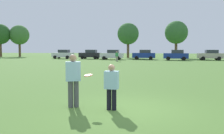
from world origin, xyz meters
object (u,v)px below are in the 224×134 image
Objects in this scene: parked_car_far_right at (210,55)px; bystander_far_jogger at (117,56)px; traffic_cone at (75,77)px; parked_car_mid_left at (90,54)px; frisbee at (88,75)px; player_defender at (112,85)px; parked_car_near_right at (176,55)px; parked_car_near_left at (63,54)px; parked_car_mid_right at (144,55)px; player_thrower at (73,78)px; parked_car_center at (112,55)px.

parked_car_far_right reaches higher than bystander_far_jogger.
parked_car_mid_left is at bearing 105.67° from traffic_cone.
frisbee is 7.56m from traffic_cone.
player_defender is 36.34m from parked_car_near_right.
parked_car_mid_right is at bearing -2.21° from parked_car_near_left.
player_thrower is at bearing -88.98° from parked_car_mid_right.
player_thrower is 0.43× the size of parked_car_mid_right.
parked_car_mid_left is 22.30m from parked_car_far_right.
traffic_cone is at bearing -104.28° from parked_car_near_right.
parked_car_far_right is at bearing 66.65° from traffic_cone.
parked_car_far_right is (28.03, -0.50, 0.00)m from parked_car_near_left.
parked_car_center is at bearing -175.04° from parked_car_far_right.
parked_car_center is at bearing 108.54° from bystander_far_jogger.
parked_car_near_left is at bearing -179.37° from parked_car_mid_left.
parked_car_center is 5.95m from parked_car_mid_right.
parked_car_center is (-7.82, 36.38, 0.09)m from player_defender.
parked_car_mid_right is (1.80, 30.95, 0.69)m from traffic_cone.
frisbee is 0.06× the size of parked_car_near_right.
player_defender is at bearing -64.33° from parked_car_near_left.
traffic_cone is 0.11× the size of parked_car_far_right.
player_thrower is 37.65m from parked_car_mid_right.
parked_car_near_right reaches higher than frisbee.
parked_car_near_left is (-14.61, 31.58, 0.69)m from traffic_cone.
player_defender is 0.35× the size of parked_car_mid_right.
parked_car_near_right is (3.64, 36.16, 0.09)m from player_defender.
player_defender is at bearing -79.24° from bystander_far_jogger.
parked_car_near_right is (7.47, 29.35, 0.69)m from traffic_cone.
bystander_far_jogger is (-4.36, 30.01, -0.12)m from player_thrower.
parked_car_center is at bearing -10.70° from parked_car_near_left.
player_thrower is 0.43× the size of parked_car_near_right.
parked_car_far_right is (10.95, 37.78, -0.10)m from player_thrower.
player_thrower reaches higher than frisbee.
parked_car_far_right is at bearing 26.91° from bystander_far_jogger.
frisbee is at bearing -105.27° from parked_car_far_right.
frisbee is 30.57m from bystander_far_jogger.
parked_car_near_left is at bearing 178.99° from parked_car_far_right.
parked_car_mid_right is at bearing 91.91° from frisbee.
parked_car_far_right is (9.59, 37.89, 0.09)m from player_defender.
parked_car_near_left is (-18.45, 38.38, 0.09)m from player_defender.
frisbee is at bearing -80.68° from bystander_far_jogger.
traffic_cone is (-3.83, 6.80, -0.61)m from player_defender.
parked_car_center is 1.00× the size of parked_car_far_right.
frisbee is 36.48m from parked_car_near_right.
player_defender is 0.35× the size of parked_car_near_left.
frisbee is at bearing -15.16° from player_thrower.
parked_car_far_right is (11.62, 0.14, 0.00)m from parked_car_mid_right.
parked_car_mid_right is at bearing -3.74° from parked_car_mid_left.
parked_car_center is at bearing -22.97° from parked_car_mid_left.
parked_car_mid_right reaches higher than bystander_far_jogger.
frisbee is 42.31m from parked_car_near_left.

